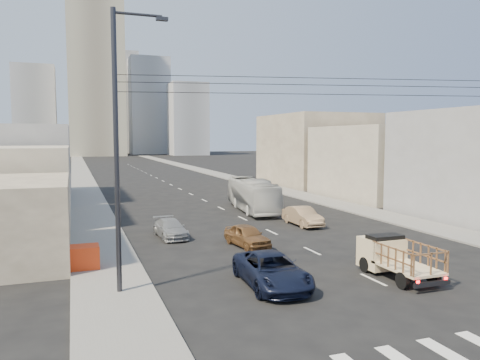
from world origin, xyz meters
TOP-DOWN VIEW (x-y plane):
  - ground at (0.00, 0.00)m, footprint 420.00×420.00m
  - sidewalk_left at (-11.75, 70.00)m, footprint 3.50×180.00m
  - sidewalk_right at (11.75, 70.00)m, footprint 3.50×180.00m
  - lane_dashes at (0.00, 53.00)m, footprint 0.15×104.00m
  - flatbed_pickup at (1.25, 2.01)m, footprint 1.95×4.41m
  - navy_pickup at (-4.92, 2.75)m, footprint 2.75×5.44m
  - city_bus at (2.28, 23.58)m, footprint 3.71×10.81m
  - sedan_brown at (-3.22, 10.43)m, footprint 2.12×4.14m
  - sedan_tan at (3.25, 15.50)m, footprint 1.57×4.34m
  - sedan_grey at (-7.15, 14.64)m, footprint 1.93×4.27m
  - streetlamp_left at (-11.39, 4.00)m, footprint 2.36×0.25m
  - overhead_wires at (0.00, 1.50)m, footprint 23.01×5.02m
  - crate_stack at (-13.00, 8.31)m, footprint 1.80×1.20m
  - bldg_right_near at (19.00, 14.00)m, footprint 10.00×12.00m
  - bldg_right_mid at (19.50, 28.00)m, footprint 11.00×14.00m
  - bldg_right_far at (20.00, 44.00)m, footprint 12.00×16.00m
  - bldg_left_far at (-19.50, 39.00)m, footprint 12.00×16.00m
  - high_rise_tower at (-4.00, 170.00)m, footprint 20.00×20.00m
  - midrise_ne at (18.00, 185.00)m, footprint 16.00×16.00m
  - midrise_nw at (-26.00, 180.00)m, footprint 15.00×15.00m
  - midrise_back at (6.00, 200.00)m, footprint 18.00×18.00m
  - midrise_east at (30.00, 165.00)m, footprint 14.00×14.00m

SIDE VIEW (x-z plane):
  - ground at x=0.00m, z-range 0.00..0.00m
  - lane_dashes at x=0.00m, z-range 0.00..0.01m
  - sidewalk_left at x=-11.75m, z-range 0.00..0.12m
  - sidewalk_right at x=11.75m, z-range 0.00..0.12m
  - sedan_grey at x=-7.15m, z-range 0.00..1.21m
  - sedan_brown at x=-3.22m, z-range 0.00..1.35m
  - crate_stack at x=-13.00m, z-range 0.12..1.26m
  - sedan_tan at x=3.25m, z-range 0.00..1.42m
  - navy_pickup at x=-4.92m, z-range 0.00..1.47m
  - flatbed_pickup at x=1.25m, z-range 0.14..2.04m
  - city_bus at x=2.28m, z-range 0.00..2.95m
  - bldg_right_mid at x=19.50m, z-range 0.00..8.00m
  - bldg_left_far at x=-19.50m, z-range 0.00..8.00m
  - bldg_right_near at x=19.00m, z-range 0.00..9.00m
  - bldg_right_far at x=20.00m, z-range 0.00..10.00m
  - streetlamp_left at x=-11.39m, z-range 0.44..12.44m
  - overhead_wires at x=0.00m, z-range 8.60..9.33m
  - midrise_east at x=30.00m, z-range 0.00..28.00m
  - midrise_nw at x=-26.00m, z-range 0.00..34.00m
  - midrise_ne at x=18.00m, z-range 0.00..40.00m
  - midrise_back at x=6.00m, z-range 0.00..44.00m
  - high_rise_tower at x=-4.00m, z-range 0.00..60.00m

